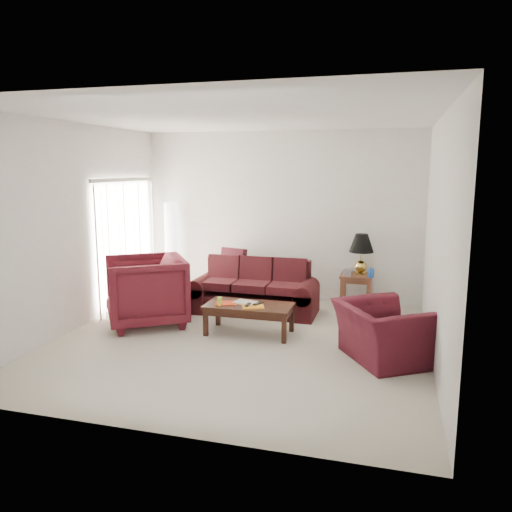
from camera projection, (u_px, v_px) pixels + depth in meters
The scene contains 19 objects.
floor at pixel (239, 341), 6.85m from camera, with size 5.00×5.00×0.00m, color beige.
blinds at pixel (127, 243), 8.54m from camera, with size 0.10×2.00×2.16m, color silver.
sofa at pixel (253, 287), 8.18m from camera, with size 2.07×0.89×0.85m, color black, non-canonical shape.
throw_pillow at pixel (233, 261), 8.94m from camera, with size 0.47×0.13×0.47m, color black.
end_table at pixel (356, 291), 8.47m from camera, with size 0.53×0.53×0.58m, color brown, non-canonical shape.
table_lamp at pixel (361, 254), 8.40m from camera, with size 0.41×0.41×0.69m, color gold, non-canonical shape.
clock at pixel (347, 273), 8.27m from camera, with size 0.13×0.04×0.13m, color silver.
blue_canister at pixel (371, 273), 8.18m from camera, with size 0.09×0.09×0.15m, color #18499F.
picture_frame at pixel (349, 268), 8.64m from camera, with size 0.12×0.02×0.14m, color silver.
floor_lamp at pixel (172, 248), 9.32m from camera, with size 0.28×0.28×1.75m, color white, non-canonical shape.
armchair_left at pixel (146, 291), 7.52m from camera, with size 1.12×1.16×1.05m, color #491119.
armchair_right at pixel (383, 332), 6.14m from camera, with size 1.09×0.95×0.71m, color #3E0E17.
coffee_table at pixel (249, 319), 7.14m from camera, with size 1.24×0.62×0.43m, color black, non-canonical shape.
magazine_red at pixel (226, 303), 7.14m from camera, with size 0.30×0.23×0.02m, color red.
magazine_white at pixel (245, 302), 7.19m from camera, with size 0.30×0.23×0.02m, color silver.
magazine_orange at pixel (253, 307), 6.97m from camera, with size 0.30×0.22×0.02m, color orange.
remote_a at pixel (248, 305), 6.99m from camera, with size 0.05×0.16×0.02m, color black.
remote_b at pixel (258, 303), 7.05m from camera, with size 0.05×0.17×0.02m, color black.
yellow_glass at pixel (219, 301), 7.05m from camera, with size 0.07×0.07×0.12m, color #C8D72F.
Camera 1 is at (1.97, -6.25, 2.35)m, focal length 35.00 mm.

